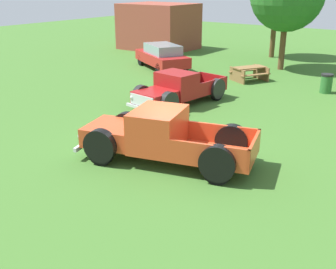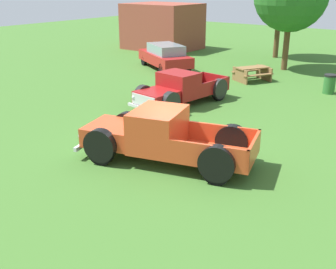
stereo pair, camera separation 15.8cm
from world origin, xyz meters
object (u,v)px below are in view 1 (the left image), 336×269
(sedan_distant_a, at_px, (162,56))
(trash_can, at_px, (326,83))
(picnic_table, at_px, (249,72))
(pickup_truck_foreground, at_px, (156,137))
(pickup_truck_behind_left, at_px, (176,90))

(sedan_distant_a, height_order, trash_can, sedan_distant_a)
(picnic_table, distance_m, trash_can, 4.27)
(pickup_truck_foreground, height_order, sedan_distant_a, pickup_truck_foreground)
(sedan_distant_a, bearing_deg, pickup_truck_behind_left, -48.88)
(pickup_truck_behind_left, distance_m, picnic_table, 6.46)
(pickup_truck_foreground, bearing_deg, picnic_table, 102.09)
(pickup_truck_behind_left, relative_size, picnic_table, 2.21)
(pickup_truck_foreground, bearing_deg, pickup_truck_behind_left, 119.52)
(pickup_truck_behind_left, bearing_deg, picnic_table, 85.81)
(pickup_truck_behind_left, bearing_deg, sedan_distant_a, 131.12)
(pickup_truck_behind_left, height_order, sedan_distant_a, sedan_distant_a)
(trash_can, bearing_deg, picnic_table, 177.21)
(pickup_truck_behind_left, xyz_separation_m, sedan_distant_a, (-5.45, 6.25, 0.10))
(pickup_truck_foreground, distance_m, pickup_truck_behind_left, 6.05)
(pickup_truck_foreground, relative_size, trash_can, 5.98)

